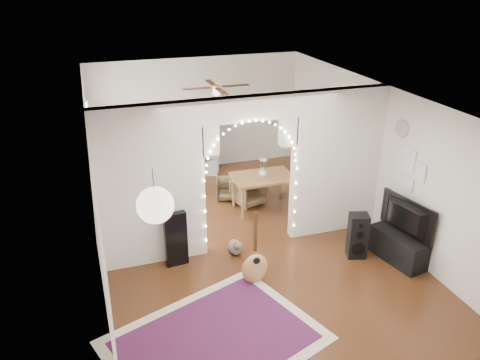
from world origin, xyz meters
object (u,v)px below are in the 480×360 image
object	(u,v)px
dining_chair_left	(227,189)
media_console	(398,247)
bookcase	(189,145)
dining_table	(263,179)
floor_speaker	(357,236)
acoustic_guitar	(255,257)
dining_chair_right	(249,192)

from	to	relation	value
dining_chair_left	media_console	bearing A→B (deg)	-42.42
media_console	bookcase	distance (m)	5.43
dining_table	floor_speaker	bearing A→B (deg)	-64.60
acoustic_guitar	dining_table	xyz separation A→B (m)	(0.98, 2.25, 0.22)
media_console	dining_chair_right	bearing A→B (deg)	109.72
floor_speaker	media_console	xyz separation A→B (m)	(0.59, -0.33, -0.15)
bookcase	media_console	bearing A→B (deg)	-39.03
acoustic_guitar	bookcase	world-z (taller)	bookcase
bookcase	dining_chair_left	distance (m)	1.78
dining_chair_left	dining_table	bearing A→B (deg)	-39.98
acoustic_guitar	dining_chair_right	world-z (taller)	acoustic_guitar
dining_chair_left	bookcase	bearing A→B (deg)	120.23
acoustic_guitar	floor_speaker	bearing A→B (deg)	6.48
dining_table	dining_chair_right	distance (m)	0.56
bookcase	dining_chair_left	bearing A→B (deg)	-50.97
floor_speaker	dining_chair_right	distance (m)	2.68
acoustic_guitar	dining_chair_left	world-z (taller)	acoustic_guitar
bookcase	floor_speaker	bearing A→B (deg)	-43.45
media_console	dining_table	xyz separation A→B (m)	(-1.52, 2.42, 0.43)
dining_table	dining_chair_right	world-z (taller)	dining_table
media_console	dining_table	distance (m)	2.89
media_console	dining_table	bearing A→B (deg)	110.60
dining_chair_right	bookcase	bearing A→B (deg)	94.73
acoustic_guitar	bookcase	distance (m)	4.64
dining_chair_right	acoustic_guitar	bearing A→B (deg)	-124.48
floor_speaker	bookcase	distance (m)	4.87
dining_chair_left	dining_chair_right	bearing A→B (deg)	-32.06
acoustic_guitar	media_console	world-z (taller)	acoustic_guitar
floor_speaker	dining_chair_right	world-z (taller)	floor_speaker
acoustic_guitar	dining_chair_right	bearing A→B (deg)	74.35
floor_speaker	acoustic_guitar	bearing A→B (deg)	-158.20
media_console	bookcase	world-z (taller)	bookcase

